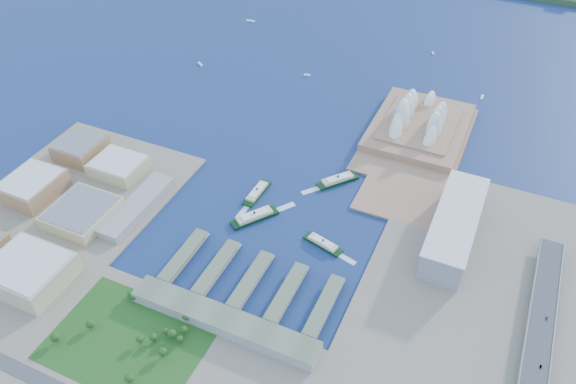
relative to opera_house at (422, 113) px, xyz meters
The scene contains 23 objects.
ground 300.75m from the opera_house, 110.56° to the right, with size 3000.00×3000.00×0.00m, color #0F1C48.
west_land 524.58m from the opera_house, 132.68° to the right, with size 220.00×390.00×3.00m, color gray.
south_land 502.05m from the opera_house, 102.09° to the right, with size 720.00×180.00×3.00m, color gray.
east_land 357.85m from the opera_house, 67.75° to the right, with size 240.00×500.00×3.00m, color gray.
peninsula 36.56m from the opera_house, 82.87° to the right, with size 135.00×220.00×3.00m, color #976E52.
opera_house is the anchor object (origin of this frame).
toaster_building 219.62m from the opera_house, 65.77° to the right, with size 45.00×155.00×35.00m, color gray.
expressway 392.63m from the opera_house, 60.16° to the right, with size 26.00×340.00×11.85m, color gray, non-canonical shape.
west_buildings 498.76m from the opera_house, 135.41° to the right, with size 200.00×280.00×27.00m, color #966E4B, non-canonical shape.
ferry_wharves 367.50m from the opera_house, 104.38° to the right, with size 184.00×90.00×9.30m, color #566049, non-canonical shape.
terminal_building 425.27m from the opera_house, 102.24° to the right, with size 200.00×28.00×12.00m, color gray.
park 498.56m from the opera_house, 109.34° to the right, with size 150.00×110.00×16.00m, color #194714, non-canonical shape.
ferry_a 269.90m from the opera_house, 124.21° to the right, with size 13.39×52.62×9.95m, color black, non-canonical shape.
ferry_b 172.63m from the opera_house, 113.02° to the right, with size 14.34×56.32×10.65m, color black, non-canonical shape.
ferry_c 296.61m from the opera_house, 116.84° to the right, with size 15.20×59.73×11.29m, color black, non-canonical shape.
ferry_d 275.08m from the opera_house, 98.84° to the right, with size 12.41×48.73×9.22m, color black, non-canonical shape.
boat_a 398.16m from the opera_house, behind, with size 3.69×14.75×2.84m, color white, non-canonical shape.
boat_b 229.43m from the opera_house, 158.61° to the left, with size 3.73×10.66×2.88m, color white, non-canonical shape.
boat_c 152.20m from the opera_house, 62.97° to the left, with size 3.82×13.11×2.95m, color white, non-canonical shape.
boat_d 462.21m from the opera_house, 149.41° to the left, with size 3.80×17.38×2.93m, color white, non-canonical shape.
boat_e 254.00m from the opera_house, 98.71° to the left, with size 3.16×9.95×2.44m, color white, non-canonical shape.
car_b 397.36m from the opera_house, 59.92° to the right, with size 1.36×3.89×1.28m, color slate.
car_c 348.05m from the opera_house, 55.08° to the right, with size 2.07×5.09×1.48m, color slate.
Camera 1 is at (211.56, -413.65, 467.24)m, focal length 35.00 mm.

